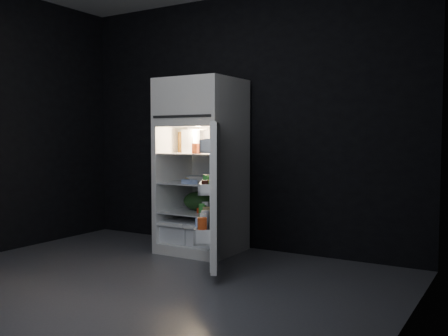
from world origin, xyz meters
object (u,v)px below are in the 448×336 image
Objects in this scene: fridge_door at (212,197)px; egg_carton at (205,180)px; yogurt_tray at (210,210)px; refrigerator at (203,160)px; milk_jug at (191,141)px.

egg_carton is (-0.43, 0.56, 0.09)m from fridge_door.
fridge_door is 5.04× the size of yogurt_tray.
fridge_door is (0.56, -0.70, -0.28)m from refrigerator.
refrigerator is 7.35× the size of yogurt_tray.
refrigerator is 7.42× the size of milk_jug.
milk_jug reaches higher than yogurt_tray.
fridge_door reaches higher than yogurt_tray.
refrigerator is at bearing 125.38° from egg_carton.
egg_carton reaches higher than yogurt_tray.
refrigerator reaches higher than egg_carton.
fridge_door reaches higher than milk_jug.
egg_carton is (0.13, -0.14, -0.19)m from refrigerator.
refrigerator is at bearing 4.18° from milk_jug.
refrigerator reaches higher than milk_jug.
milk_jug is (-0.69, 0.68, 0.47)m from fridge_door.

